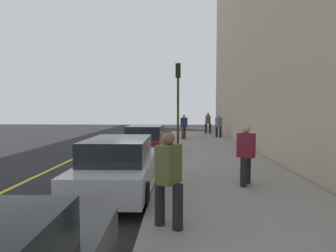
# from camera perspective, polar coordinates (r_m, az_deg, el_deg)

# --- Properties ---
(ground_plane) EXTENTS (56.00, 56.00, 0.00)m
(ground_plane) POSITION_cam_1_polar(r_m,az_deg,el_deg) (13.30, -5.16, -6.48)
(ground_plane) COLOR black
(sidewalk) EXTENTS (28.00, 4.60, 0.15)m
(sidewalk) POSITION_cam_1_polar(r_m,az_deg,el_deg) (13.28, 9.19, -6.20)
(sidewalk) COLOR gray
(sidewalk) RESTS_ON ground
(lane_stripe_centre) EXTENTS (28.00, 0.14, 0.01)m
(lane_stripe_centre) POSITION_cam_1_polar(r_m,az_deg,el_deg) (14.07, -18.27, -6.08)
(lane_stripe_centre) COLOR gold
(lane_stripe_centre) RESTS_ON ground
(snow_bank_curb) EXTENTS (7.36, 0.56, 0.22)m
(snow_bank_curb) POSITION_cam_1_polar(r_m,az_deg,el_deg) (10.24, -3.44, -8.86)
(snow_bank_curb) COLOR white
(snow_bank_curb) RESTS_ON ground
(parked_car_silver) EXTENTS (4.69, 1.95, 1.51)m
(parked_car_silver) POSITION_cam_1_polar(r_m,az_deg,el_deg) (7.80, -10.12, -7.95)
(parked_car_silver) COLOR black
(parked_car_silver) RESTS_ON ground
(parked_car_maroon) EXTENTS (4.35, 2.01, 1.51)m
(parked_car_maroon) POSITION_cam_1_polar(r_m,az_deg,el_deg) (13.57, -4.59, -3.05)
(parked_car_maroon) COLOR black
(parked_car_maroon) RESTS_ON ground
(pedestrian_navy_coat) EXTENTS (0.58, 0.53, 1.77)m
(pedestrian_navy_coat) POSITION_cam_1_polar(r_m,az_deg,el_deg) (20.25, 3.38, 0.07)
(pedestrian_navy_coat) COLOR black
(pedestrian_navy_coat) RESTS_ON sidewalk
(pedestrian_brown_coat) EXTENTS (0.59, 0.57, 1.84)m
(pedestrian_brown_coat) POSITION_cam_1_polar(r_m,az_deg,el_deg) (24.58, 8.40, 0.73)
(pedestrian_brown_coat) COLOR black
(pedestrian_brown_coat) RESTS_ON sidewalk
(pedestrian_grey_coat) EXTENTS (0.54, 0.55, 1.76)m
(pedestrian_grey_coat) POSITION_cam_1_polar(r_m,az_deg,el_deg) (21.35, 10.58, 0.18)
(pedestrian_grey_coat) COLOR black
(pedestrian_grey_coat) RESTS_ON sidewalk
(pedestrian_olive_coat) EXTENTS (0.56, 0.53, 1.74)m
(pedestrian_olive_coat) POSITION_cam_1_polar(r_m,az_deg,el_deg) (5.00, 0.12, -10.65)
(pedestrian_olive_coat) COLOR black
(pedestrian_olive_coat) RESTS_ON sidewalk
(pedestrian_burgundy_coat) EXTENTS (0.51, 0.54, 1.70)m
(pedestrian_burgundy_coat) POSITION_cam_1_polar(r_m,az_deg,el_deg) (8.03, 16.04, -5.56)
(pedestrian_burgundy_coat) COLOR black
(pedestrian_burgundy_coat) RESTS_ON sidewalk
(traffic_light_pole) EXTENTS (0.35, 0.26, 4.45)m
(traffic_light_pole) POSITION_cam_1_polar(r_m,az_deg,el_deg) (13.81, 2.12, 7.04)
(traffic_light_pole) COLOR #2D2D19
(traffic_light_pole) RESTS_ON sidewalk
(rolling_suitcase) EXTENTS (0.34, 0.22, 0.87)m
(rolling_suitcase) POSITION_cam_1_polar(r_m,az_deg,el_deg) (19.89, 3.18, -1.97)
(rolling_suitcase) COLOR #471E19
(rolling_suitcase) RESTS_ON sidewalk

